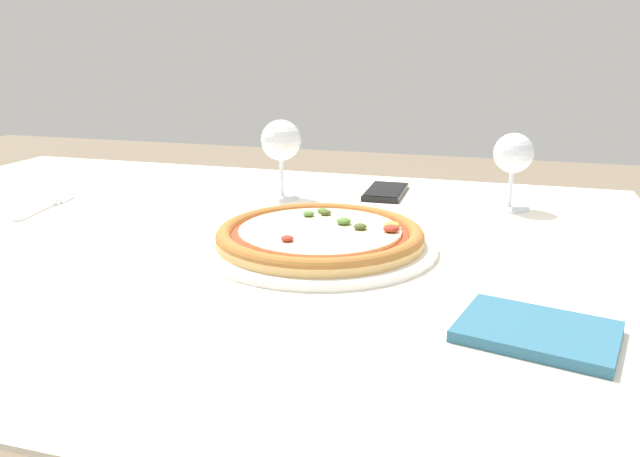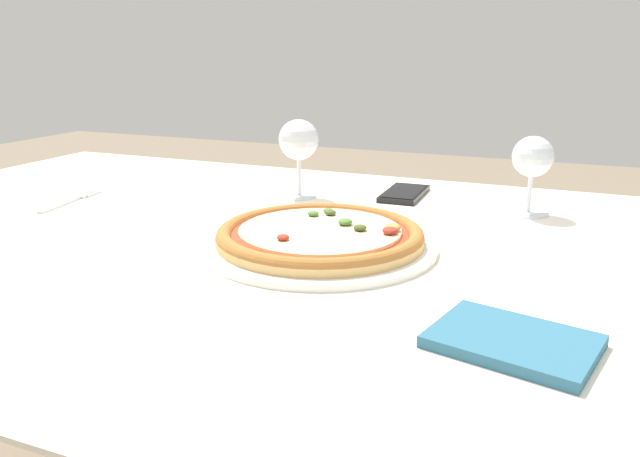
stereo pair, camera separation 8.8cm
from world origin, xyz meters
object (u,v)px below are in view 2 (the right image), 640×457
at_px(pizza_plate, 320,237).
at_px(wine_glass_far_right, 299,142).
at_px(dining_table, 203,276).
at_px(wine_glass_far_left, 532,160).
at_px(fork, 71,200).
at_px(cell_phone, 404,193).

bearing_deg(pizza_plate, wine_glass_far_right, 119.84).
bearing_deg(dining_table, wine_glass_far_left, 32.76).
height_order(pizza_plate, wine_glass_far_right, wine_glass_far_right).
bearing_deg(pizza_plate, wine_glass_far_left, 50.58).
xyz_separation_m(fork, wine_glass_far_left, (0.79, 0.23, 0.09)).
xyz_separation_m(dining_table, cell_phone, (0.24, 0.35, 0.08)).
relative_size(dining_table, pizza_plate, 4.22).
xyz_separation_m(wine_glass_far_right, cell_phone, (0.18, 0.08, -0.10)).
relative_size(pizza_plate, wine_glass_far_left, 2.48).
xyz_separation_m(wine_glass_far_left, wine_glass_far_right, (-0.41, -0.04, 0.01)).
distance_m(wine_glass_far_right, cell_phone, 0.23).
xyz_separation_m(pizza_plate, wine_glass_far_left, (0.26, 0.31, 0.08)).
bearing_deg(pizza_plate, fork, 171.71).
bearing_deg(cell_phone, dining_table, -124.39).
relative_size(pizza_plate, cell_phone, 2.29).
xyz_separation_m(dining_table, pizza_plate, (0.21, -0.01, 0.09)).
bearing_deg(wine_glass_far_left, cell_phone, 168.86).
height_order(dining_table, pizza_plate, pizza_plate).
distance_m(dining_table, pizza_plate, 0.23).
bearing_deg(dining_table, wine_glass_far_right, 78.84).
xyz_separation_m(pizza_plate, wine_glass_far_right, (-0.16, 0.28, 0.09)).
bearing_deg(cell_phone, wine_glass_far_right, -155.92).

